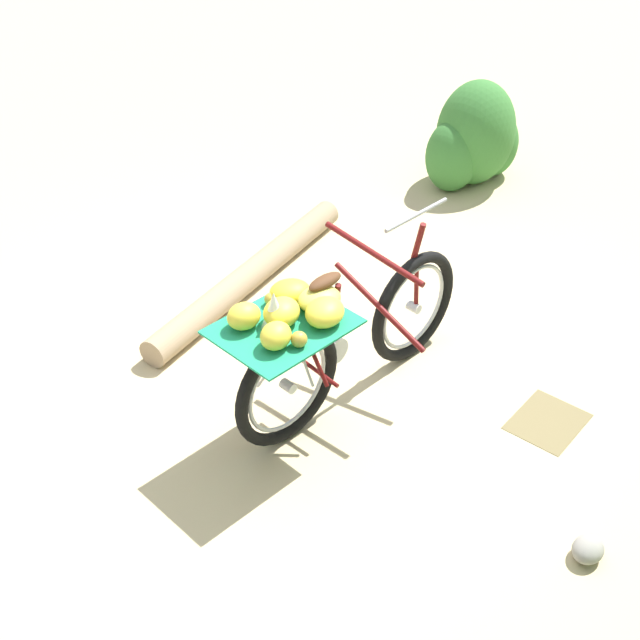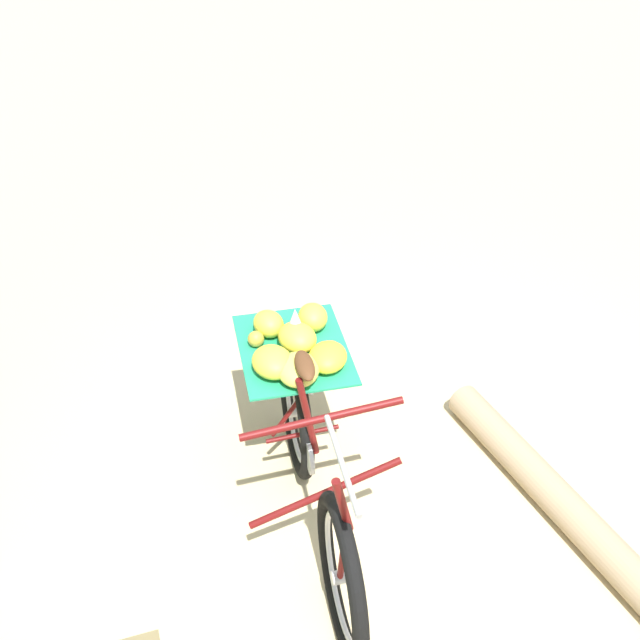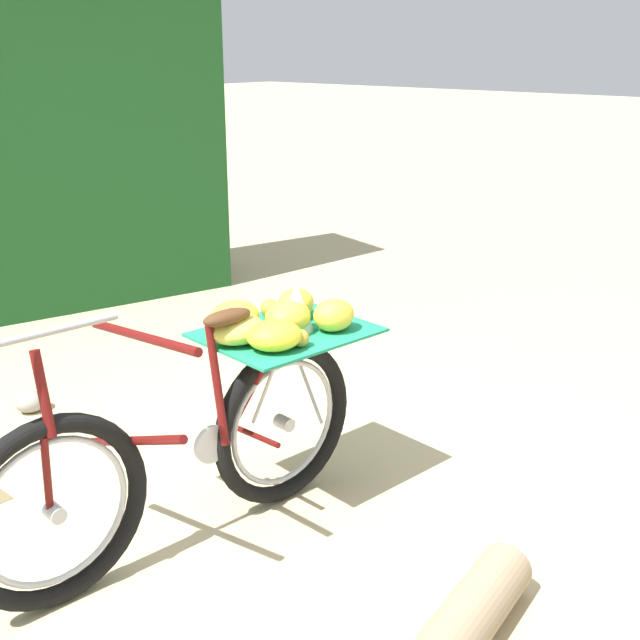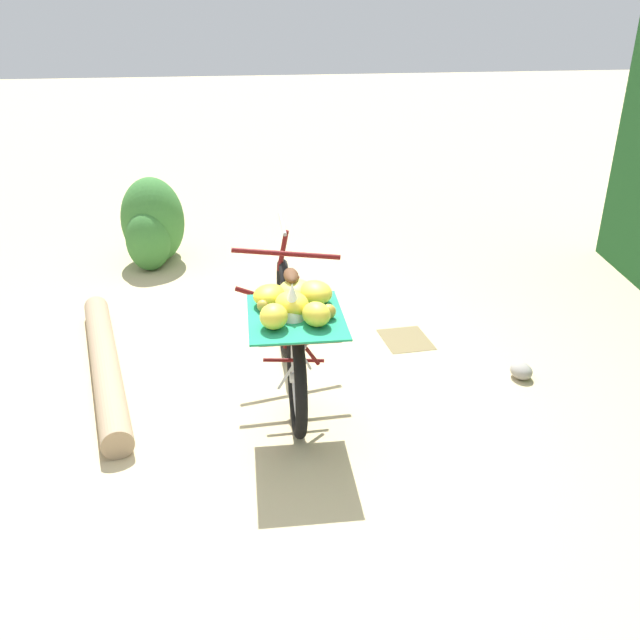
% 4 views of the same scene
% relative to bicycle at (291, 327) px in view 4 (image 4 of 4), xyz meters
% --- Properties ---
extents(ground_plane, '(60.00, 60.00, 0.00)m').
position_rel_bicycle_xyz_m(ground_plane, '(0.17, 0.13, -0.53)').
color(ground_plane, '#C6B284').
extents(bicycle, '(1.80, 0.72, 1.03)m').
position_rel_bicycle_xyz_m(bicycle, '(0.00, 0.00, 0.00)').
color(bicycle, black).
rests_on(bicycle, ground_plane).
extents(fallen_log, '(2.13, 0.50, 0.19)m').
position_rel_bicycle_xyz_m(fallen_log, '(0.60, 1.25, -0.43)').
color(fallen_log, '#9E8466').
rests_on(fallen_log, ground_plane).
extents(shrub_cluster, '(0.93, 0.64, 0.89)m').
position_rel_bicycle_xyz_m(shrub_cluster, '(2.99, 0.92, -0.14)').
color(shrub_cluster, '#387533').
rests_on(shrub_cluster, ground_plane).
extents(path_stone, '(0.18, 0.15, 0.11)m').
position_rel_bicycle_xyz_m(path_stone, '(-0.08, -1.63, -0.47)').
color(path_stone, gray).
rests_on(path_stone, ground_plane).
extents(leaf_litter_patch, '(0.44, 0.36, 0.01)m').
position_rel_bicycle_xyz_m(leaf_litter_patch, '(0.67, -1.03, -0.52)').
color(leaf_litter_patch, olive).
rests_on(leaf_litter_patch, ground_plane).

